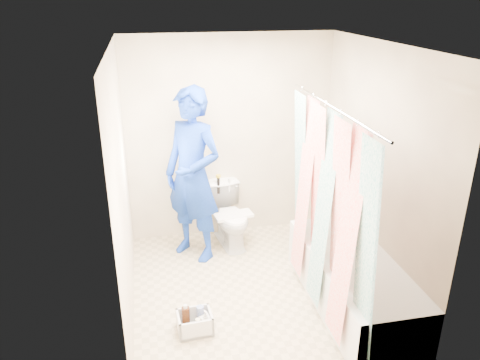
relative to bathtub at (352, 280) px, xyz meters
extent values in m
plane|color=tan|center=(-0.85, 0.43, -0.27)|extent=(2.60, 2.60, 0.00)
cube|color=silver|center=(-0.85, 0.43, 2.13)|extent=(2.40, 2.60, 0.02)
cube|color=beige|center=(-0.85, 1.73, 0.93)|extent=(2.40, 0.02, 2.40)
cube|color=beige|center=(-0.85, -0.88, 0.93)|extent=(2.40, 0.02, 2.40)
cube|color=beige|center=(-2.05, 0.43, 0.93)|extent=(0.02, 2.60, 2.40)
cube|color=beige|center=(0.35, 0.43, 0.93)|extent=(0.02, 2.60, 2.40)
cube|color=silver|center=(0.00, 0.00, -0.02)|extent=(0.70, 1.75, 0.50)
cube|color=white|center=(0.00, 0.00, 0.19)|extent=(0.58, 1.63, 0.06)
cylinder|color=silver|center=(-0.33, 0.00, 1.68)|extent=(0.02, 1.90, 0.02)
cube|color=white|center=(-0.33, 0.00, 0.75)|extent=(0.06, 1.75, 1.80)
imported|color=white|center=(-0.92, 1.40, 0.09)|extent=(0.50, 0.75, 0.72)
cube|color=white|center=(-0.90, 1.28, 0.15)|extent=(0.46, 0.26, 0.03)
cylinder|color=black|center=(-1.02, 1.57, 0.42)|extent=(0.03, 0.03, 0.21)
cylinder|color=gold|center=(-1.02, 1.57, 0.53)|extent=(0.06, 0.06, 0.03)
cylinder|color=silver|center=(-0.89, 1.59, 0.40)|extent=(0.03, 0.03, 0.17)
imported|color=#0F2797|center=(-1.35, 1.23, 0.70)|extent=(0.82, 0.82, 1.93)
cube|color=silver|center=(-1.51, -0.08, -0.25)|extent=(0.32, 0.26, 0.03)
cube|color=silver|center=(-1.66, -0.09, -0.18)|extent=(0.03, 0.24, 0.18)
cube|color=silver|center=(-1.37, -0.07, -0.18)|extent=(0.03, 0.24, 0.18)
cube|color=silver|center=(-1.51, -0.19, -0.18)|extent=(0.30, 0.04, 0.18)
cube|color=silver|center=(-1.52, 0.03, -0.18)|extent=(0.30, 0.04, 0.18)
cylinder|color=#411F0D|center=(-1.59, -0.04, -0.14)|extent=(0.07, 0.07, 0.20)
cylinder|color=silver|center=(-1.46, -0.03, -0.15)|extent=(0.06, 0.06, 0.18)
cylinder|color=beige|center=(-1.49, -0.13, -0.17)|extent=(0.04, 0.04, 0.13)
cylinder|color=#411F0D|center=(-1.58, -0.14, -0.21)|extent=(0.06, 0.06, 0.06)
cylinder|color=gold|center=(-1.58, -0.14, -0.17)|extent=(0.06, 0.06, 0.01)
imported|color=silver|center=(-1.42, -0.11, -0.14)|extent=(0.12, 0.12, 0.19)
camera|label=1|loc=(-1.80, -3.44, 2.56)|focal=35.00mm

